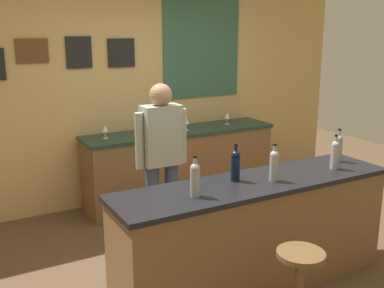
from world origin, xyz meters
TOP-DOWN VIEW (x-y plane):
  - ground_plane at (0.00, 0.00)m, footprint 10.00×10.00m
  - back_wall at (0.01, 2.03)m, footprint 6.00×0.09m
  - bar_counter at (0.00, -0.40)m, footprint 2.40×0.60m
  - side_counter at (0.40, 1.65)m, footprint 2.42×0.56m
  - bartender at (-0.37, 0.57)m, footprint 0.52×0.21m
  - bar_stool at (-0.18, -1.14)m, footprint 0.32×0.32m
  - wine_bottle_a at (-0.60, -0.46)m, footprint 0.07×0.07m
  - wine_bottle_b at (-0.14, -0.31)m, footprint 0.07×0.07m
  - wine_bottle_c at (0.12, -0.47)m, footprint 0.07×0.07m
  - wine_bottle_d at (0.78, -0.47)m, footprint 0.07×0.07m
  - wine_bottle_e at (0.98, -0.32)m, footprint 0.07×0.07m
  - wine_glass_a at (-0.55, 1.67)m, footprint 0.07×0.07m
  - wine_glass_b at (0.46, 1.61)m, footprint 0.07×0.07m
  - wine_glass_c at (1.08, 1.66)m, footprint 0.07×0.07m

SIDE VIEW (x-z plane):
  - ground_plane at x=0.00m, z-range 0.00..0.00m
  - side_counter at x=0.40m, z-range 0.00..0.90m
  - bar_stool at x=-0.18m, z-range 0.12..0.80m
  - bar_counter at x=0.00m, z-range 0.00..0.92m
  - bartender at x=-0.37m, z-range 0.13..1.75m
  - wine_glass_a at x=-0.55m, z-range 0.93..1.09m
  - wine_glass_b at x=0.46m, z-range 0.93..1.09m
  - wine_glass_c at x=1.08m, z-range 0.93..1.09m
  - wine_bottle_a at x=-0.60m, z-range 0.90..1.21m
  - wine_bottle_b at x=-0.14m, z-range 0.90..1.21m
  - wine_bottle_c at x=0.12m, z-range 0.90..1.21m
  - wine_bottle_d at x=0.78m, z-range 0.90..1.21m
  - wine_bottle_e at x=0.98m, z-range 0.90..1.21m
  - back_wall at x=0.01m, z-range 0.02..2.82m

